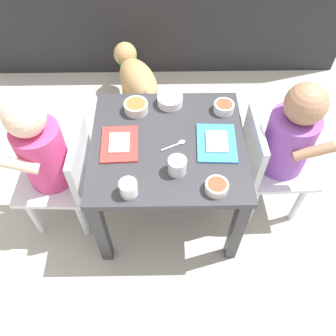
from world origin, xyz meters
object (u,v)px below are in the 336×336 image
at_px(dining_table, 168,156).
at_px(water_cup_left, 177,167).
at_px(seated_child_left, 46,154).
at_px(veggie_bowl_far, 136,107).
at_px(food_tray_right, 217,143).
at_px(dog, 136,77).
at_px(cereal_bowl_right_side, 217,187).
at_px(cereal_bowl_left_side, 224,107).
at_px(food_tray_left, 119,144).
at_px(water_cup_right, 129,189).
at_px(spoon_by_left_tray, 176,145).
at_px(veggie_bowl_near, 170,100).
at_px(seated_child_right, 286,140).

height_order(dining_table, water_cup_left, water_cup_left).
bearing_deg(seated_child_left, veggie_bowl_far, 32.24).
distance_m(dining_table, food_tray_right, 0.20).
distance_m(water_cup_left, veggie_bowl_far, 0.34).
bearing_deg(dog, food_tray_right, -63.98).
height_order(cereal_bowl_right_side, cereal_bowl_left_side, cereal_bowl_left_side).
bearing_deg(cereal_bowl_left_side, water_cup_left, -123.07).
distance_m(food_tray_left, water_cup_right, 0.22).
bearing_deg(spoon_by_left_tray, veggie_bowl_near, 94.32).
height_order(seated_child_right, food_tray_right, seated_child_right).
xyz_separation_m(food_tray_right, cereal_bowl_right_side, (-0.02, -0.20, 0.01)).
xyz_separation_m(food_tray_left, cereal_bowl_right_side, (0.34, -0.20, 0.01)).
distance_m(water_cup_left, spoon_by_left_tray, 0.12).
bearing_deg(cereal_bowl_left_side, food_tray_right, -104.46).
relative_size(dog, cereal_bowl_right_side, 5.68).
relative_size(veggie_bowl_near, spoon_by_left_tray, 1.08).
bearing_deg(dining_table, cereal_bowl_right_side, -53.36).
height_order(seated_child_left, food_tray_left, seated_child_left).
bearing_deg(veggie_bowl_far, food_tray_left, -107.11).
xyz_separation_m(seated_child_right, food_tray_left, (-0.63, -0.03, 0.02)).
distance_m(dog, spoon_by_left_tray, 0.78).
bearing_deg(water_cup_right, spoon_by_left_tray, 51.96).
xyz_separation_m(seated_child_right, cereal_bowl_left_side, (-0.23, 0.15, 0.04)).
height_order(food_tray_left, spoon_by_left_tray, food_tray_left).
height_order(seated_child_left, spoon_by_left_tray, seated_child_left).
bearing_deg(veggie_bowl_far, cereal_bowl_left_side, -0.89).
relative_size(food_tray_right, spoon_by_left_tray, 2.04).
relative_size(food_tray_right, water_cup_left, 2.98).
relative_size(water_cup_left, spoon_by_left_tray, 0.68).
height_order(dog, food_tray_right, food_tray_right).
height_order(seated_child_left, dog, seated_child_left).
bearing_deg(cereal_bowl_right_side, veggie_bowl_far, 126.23).
relative_size(water_cup_left, cereal_bowl_left_side, 0.81).
bearing_deg(cereal_bowl_right_side, veggie_bowl_near, 109.10).
xyz_separation_m(food_tray_right, spoon_by_left_tray, (-0.15, -0.01, -0.00)).
distance_m(dining_table, water_cup_left, 0.17).
bearing_deg(water_cup_right, dog, 91.95).
xyz_separation_m(water_cup_right, veggie_bowl_near, (0.14, 0.43, -0.00)).
height_order(water_cup_left, veggie_bowl_near, water_cup_left).
xyz_separation_m(water_cup_right, veggie_bowl_far, (0.01, 0.39, -0.00)).
distance_m(food_tray_right, water_cup_right, 0.38).
xyz_separation_m(water_cup_right, cereal_bowl_right_side, (0.29, 0.01, -0.01)).
bearing_deg(water_cup_right, cereal_bowl_left_side, 47.34).
bearing_deg(dog, seated_child_right, -47.62).
height_order(seated_child_right, dog, seated_child_right).
bearing_deg(veggie_bowl_near, food_tray_left, -131.11).
bearing_deg(dog, food_tray_left, -91.24).
distance_m(dog, veggie_bowl_near, 0.58).
bearing_deg(water_cup_left, spoon_by_left_tray, 90.45).
relative_size(seated_child_left, cereal_bowl_left_side, 8.59).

